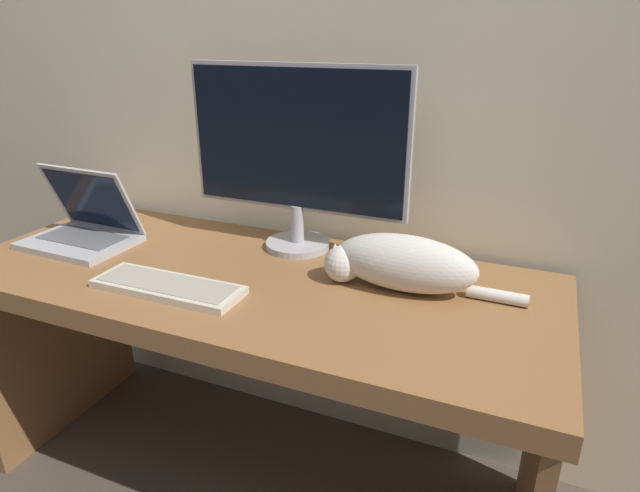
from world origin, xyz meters
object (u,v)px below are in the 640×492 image
at_px(cat, 400,262).
at_px(external_keyboard, 168,287).
at_px(laptop, 84,228).
at_px(monitor, 296,151).

bearing_deg(cat, external_keyboard, -154.98).
bearing_deg(external_keyboard, cat, 23.63).
xyz_separation_m(laptop, cat, (1.01, 0.07, 0.03)).
relative_size(laptop, cat, 0.64).
height_order(external_keyboard, cat, cat).
bearing_deg(monitor, laptop, -160.24).
distance_m(external_keyboard, cat, 0.61).
xyz_separation_m(monitor, laptop, (-0.64, -0.23, -0.25)).
relative_size(external_keyboard, cat, 0.78).
bearing_deg(cat, laptop, -174.97).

